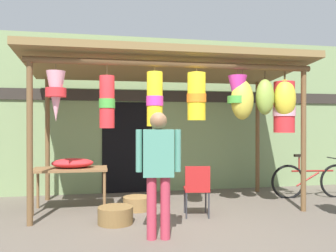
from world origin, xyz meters
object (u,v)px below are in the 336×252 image
at_px(wicker_basket_spare, 137,203).
at_px(customer_foreground, 158,164).
at_px(display_table, 70,173).
at_px(parked_bicycle, 312,181).
at_px(wicker_basket_by_table, 115,215).
at_px(flower_heap_on_table, 73,163).
at_px(folding_chair, 197,186).

distance_m(wicker_basket_spare, customer_foreground, 1.83).
bearing_deg(display_table, parked_bicycle, 1.53).
relative_size(wicker_basket_by_table, wicker_basket_spare, 1.09).
distance_m(display_table, flower_heap_on_table, 0.18).
bearing_deg(customer_foreground, wicker_basket_spare, 94.00).
bearing_deg(flower_heap_on_table, customer_foreground, -56.58).
bearing_deg(wicker_basket_spare, customer_foreground, -86.00).
xyz_separation_m(folding_chair, parked_bicycle, (2.75, 0.99, -0.16)).
distance_m(parked_bicycle, customer_foreground, 4.09).
xyz_separation_m(wicker_basket_spare, customer_foreground, (0.11, -1.61, 0.87)).
xyz_separation_m(flower_heap_on_table, wicker_basket_spare, (1.10, -0.23, -0.71)).
xyz_separation_m(display_table, wicker_basket_by_table, (0.74, -0.98, -0.53)).
relative_size(display_table, wicker_basket_by_table, 2.38).
distance_m(flower_heap_on_table, customer_foreground, 2.21).
relative_size(display_table, folding_chair, 1.52).
relative_size(flower_heap_on_table, parked_bicycle, 0.41).
xyz_separation_m(display_table, parked_bicycle, (4.81, 0.13, -0.31)).
relative_size(wicker_basket_spare, customer_foreground, 0.29).
height_order(display_table, parked_bicycle, parked_bicycle).
xyz_separation_m(display_table, wicker_basket_spare, (1.15, -0.21, -0.54)).
bearing_deg(customer_foreground, display_table, 124.88).
distance_m(display_table, customer_foreground, 2.24).
relative_size(flower_heap_on_table, customer_foreground, 0.43).
distance_m(folding_chair, customer_foreground, 1.33).
distance_m(wicker_basket_spare, parked_bicycle, 3.68).
bearing_deg(customer_foreground, folding_chair, 50.11).
bearing_deg(display_table, flower_heap_on_table, 24.83).
height_order(parked_bicycle, customer_foreground, customer_foreground).
bearing_deg(flower_heap_on_table, display_table, -155.17).
bearing_deg(flower_heap_on_table, wicker_basket_by_table, -55.50).
relative_size(folding_chair, parked_bicycle, 0.48).
distance_m(wicker_basket_by_table, customer_foreground, 1.31).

